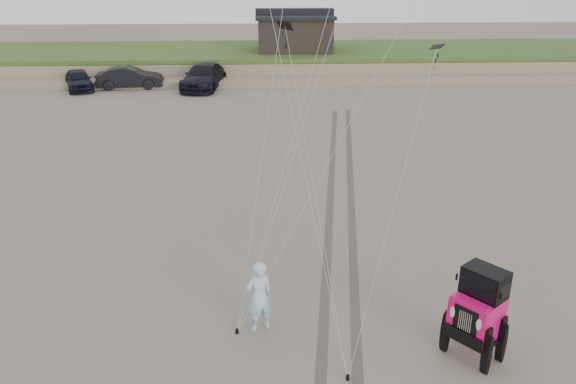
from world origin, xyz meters
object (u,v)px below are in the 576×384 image
truck_a (79,80)px  man (259,296)px  truck_c (204,77)px  jeep (475,324)px  cabin (294,32)px  truck_b (130,78)px

truck_a → man: bearing=-88.2°
truck_c → jeep: 31.96m
cabin → truck_a: (-15.90, -7.13, -2.51)m
truck_b → man: size_ratio=2.55×
truck_b → man: man is taller
truck_a → truck_c: size_ratio=0.72×
truck_c → man: bearing=-72.9°
jeep → man: bearing=-143.7°
cabin → man: bearing=-94.7°
truck_b → truck_c: size_ratio=0.80×
cabin → man: cabin is taller
cabin → truck_c: size_ratio=1.08×
truck_c → jeep: (8.76, -30.73, 0.02)m
cabin → jeep: 37.89m
truck_a → truck_b: size_ratio=0.90×
cabin → truck_a: bearing=-155.8°
truck_a → truck_c: 8.92m
truck_b → truck_c: bearing=-97.5°
truck_a → jeep: bearing=-81.9°
truck_c → man: man is taller
jeep → truck_b: bearing=165.6°
truck_a → man: size_ratio=2.30×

